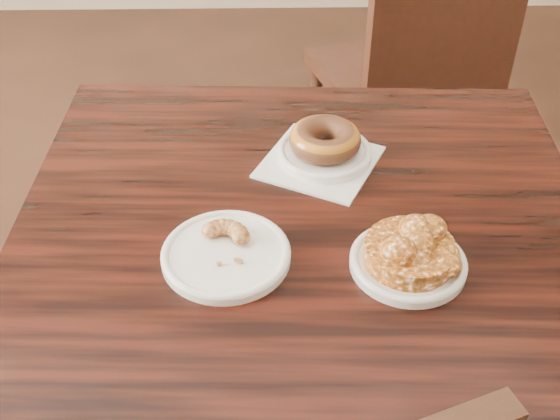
{
  "coord_description": "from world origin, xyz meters",
  "views": [
    {
      "loc": [
        0.14,
        -0.71,
        1.41
      ],
      "look_at": [
        0.16,
        0.02,
        0.8
      ],
      "focal_mm": 45.0,
      "sensor_mm": 36.0,
      "label": 1
    }
  ],
  "objects_px": {
    "glazed_donut": "(325,140)",
    "apple_fritter": "(410,249)",
    "cafe_table": "(300,396)",
    "cruller_fragment": "(225,246)",
    "chair_far": "(400,76)"
  },
  "relations": [
    {
      "from": "glazed_donut",
      "to": "apple_fritter",
      "type": "bearing_deg",
      "value": -69.35
    },
    {
      "from": "glazed_donut",
      "to": "apple_fritter",
      "type": "xyz_separation_m",
      "value": [
        0.09,
        -0.25,
        -0.0
      ]
    },
    {
      "from": "cafe_table",
      "to": "glazed_donut",
      "type": "relative_size",
      "value": 7.3
    },
    {
      "from": "cafe_table",
      "to": "apple_fritter",
      "type": "bearing_deg",
      "value": -22.21
    },
    {
      "from": "cafe_table",
      "to": "cruller_fragment",
      "type": "xyz_separation_m",
      "value": [
        -0.11,
        -0.04,
        0.4
      ]
    },
    {
      "from": "cafe_table",
      "to": "chair_far",
      "type": "height_order",
      "value": "chair_far"
    },
    {
      "from": "cafe_table",
      "to": "apple_fritter",
      "type": "relative_size",
      "value": 5.1
    },
    {
      "from": "apple_fritter",
      "to": "glazed_donut",
      "type": "bearing_deg",
      "value": 110.65
    },
    {
      "from": "apple_fritter",
      "to": "cruller_fragment",
      "type": "relative_size",
      "value": 1.89
    },
    {
      "from": "cafe_table",
      "to": "apple_fritter",
      "type": "xyz_separation_m",
      "value": [
        0.14,
        -0.06,
        0.41
      ]
    },
    {
      "from": "chair_far",
      "to": "glazed_donut",
      "type": "relative_size",
      "value": 7.86
    },
    {
      "from": "chair_far",
      "to": "cruller_fragment",
      "type": "bearing_deg",
      "value": 48.93
    },
    {
      "from": "chair_far",
      "to": "apple_fritter",
      "type": "distance_m",
      "value": 1.12
    },
    {
      "from": "apple_fritter",
      "to": "cruller_fragment",
      "type": "height_order",
      "value": "apple_fritter"
    },
    {
      "from": "chair_far",
      "to": "glazed_donut",
      "type": "height_order",
      "value": "chair_far"
    }
  ]
}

